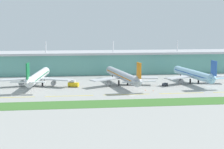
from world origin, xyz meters
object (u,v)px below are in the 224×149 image
airliner_middle (123,76)px  safety_cone_nose_front (153,90)px  airliner_far (194,74)px  safety_cone_left_wingtip (145,90)px  airliner_near (38,77)px  pushback_tug (165,84)px  fuel_truck (73,84)px

airliner_middle → safety_cone_nose_front: 29.36m
airliner_middle → safety_cone_nose_front: bearing=-56.5°
airliner_far → safety_cone_left_wingtip: 46.41m
airliner_far → safety_cone_left_wingtip: airliner_far is taller
airliner_near → pushback_tug: bearing=-6.5°
airliner_far → airliner_middle: bearing=-179.0°
pushback_tug → safety_cone_left_wingtip: bearing=-137.8°
pushback_tug → fuel_truck: size_ratio=0.64×
airliner_far → fuel_truck: bearing=-176.9°
airliner_near → airliner_far: same height
safety_cone_left_wingtip → pushback_tug: bearing=42.2°
pushback_tug → safety_cone_left_wingtip: size_ratio=7.01×
pushback_tug → safety_cone_nose_front: pushback_tug is taller
airliner_far → safety_cone_nose_front: airliner_far is taller
pushback_tug → safety_cone_nose_front: bearing=-125.7°
airliner_middle → fuel_truck: 34.50m
safety_cone_left_wingtip → safety_cone_nose_front: same height
airliner_near → safety_cone_nose_front: size_ratio=94.23×
fuel_truck → safety_cone_left_wingtip: (45.30, -18.29, -1.91)m
pushback_tug → fuel_truck: (-62.27, 2.90, 1.16)m
fuel_truck → safety_cone_nose_front: (49.88, -20.14, -1.91)m
airliner_near → safety_cone_nose_front: bearing=-20.1°
airliner_near → safety_cone_left_wingtip: (68.93, -25.12, -6.10)m
airliner_far → safety_cone_left_wingtip: (-39.87, -22.96, -6.10)m
safety_cone_nose_front → safety_cone_left_wingtip: bearing=158.0°
pushback_tug → airliner_near: bearing=173.5°
airliner_far → pushback_tug: bearing=-161.7°
pushback_tug → safety_cone_left_wingtip: 22.92m
airliner_middle → airliner_far: bearing=1.0°
airliner_near → safety_cone_left_wingtip: 73.62m
airliner_middle → fuel_truck: bearing=-173.6°
safety_cone_left_wingtip → safety_cone_nose_front: 4.94m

